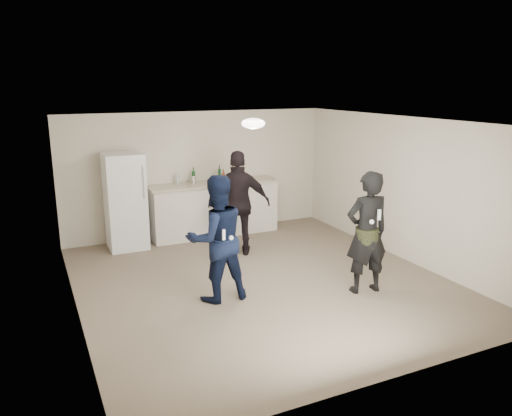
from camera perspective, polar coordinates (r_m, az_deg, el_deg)
name	(u,v)px	position (r m, az deg, el deg)	size (l,w,h in m)	color
floor	(261,281)	(7.97, 0.62, -8.36)	(6.00, 6.00, 0.00)	#6B5B4C
ceiling	(262,121)	(7.39, 0.67, 9.86)	(6.00, 6.00, 0.00)	silver
wall_back	(198,173)	(10.31, -6.62, 3.99)	(6.00, 6.00, 0.00)	beige
wall_front	(392,270)	(5.17, 15.32, -6.80)	(6.00, 6.00, 0.00)	beige
wall_left	(70,226)	(6.89, -20.45, -1.93)	(6.00, 6.00, 0.00)	beige
wall_right	(403,189)	(9.09, 16.47, 2.13)	(6.00, 6.00, 0.00)	beige
counter	(215,210)	(10.23, -4.74, -0.20)	(2.60, 0.56, 1.05)	silver
counter_top	(214,184)	(10.11, -4.80, 2.79)	(2.68, 0.64, 0.04)	#BAA590
fridge	(125,201)	(9.62, -14.72, 0.75)	(0.70, 0.70, 1.80)	white
fridge_handle	(143,183)	(9.24, -12.74, 2.86)	(0.02, 0.02, 0.60)	silver
ceiling_dome	(253,123)	(7.66, -0.32, 9.64)	(0.36, 0.36, 0.16)	white
shaker	(193,180)	(9.97, -7.16, 3.18)	(0.08, 0.08, 0.17)	silver
man	(216,239)	(7.07, -4.54, -3.51)	(0.89, 0.69, 1.83)	#101E44
woman	(367,233)	(7.49, 12.56, -2.77)	(0.67, 0.44, 1.83)	black
camo_shorts	(367,237)	(7.51, 12.53, -3.26)	(0.34, 0.34, 0.28)	#2C3518
spectator	(239,204)	(8.93, -1.96, 0.51)	(1.11, 0.46, 1.90)	black
remote_man	(224,235)	(6.78, -3.73, -3.06)	(0.04, 0.04, 0.15)	white
nunchuk_man	(231,238)	(6.87, -2.88, -3.43)	(0.07, 0.07, 0.07)	white
remote_woman	(379,215)	(7.21, 13.90, -0.75)	(0.04, 0.04, 0.15)	white
nunchuk_woman	(372,222)	(7.20, 13.08, -1.55)	(0.07, 0.07, 0.07)	silver
bottle_cluster	(212,177)	(10.15, -5.04, 3.56)	(1.26, 0.37, 0.24)	#B1B6BC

